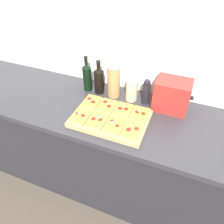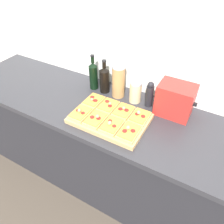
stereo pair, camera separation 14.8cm
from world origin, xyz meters
name	(u,v)px [view 1 (the left image)]	position (x,y,z in m)	size (l,w,h in m)	color
ground_plane	(96,209)	(0.00, 0.00, 0.00)	(12.00, 12.00, 0.00)	#4C4238
wall_back	(126,45)	(0.00, 0.67, 1.25)	(6.00, 0.06, 2.50)	silver
kitchen_counter	(109,150)	(0.00, 0.32, 0.45)	(2.63, 0.67, 0.90)	#232328
cutting_board	(110,119)	(0.06, 0.22, 0.91)	(0.51, 0.35, 0.03)	tan
pizza_slice_back_left	(91,102)	(-0.13, 0.30, 0.94)	(0.11, 0.15, 0.05)	tan
pizza_slice_back_midleft	(107,106)	(-0.01, 0.30, 0.94)	(0.11, 0.15, 0.05)	tan
pizza_slice_back_midright	(123,110)	(0.12, 0.30, 0.94)	(0.11, 0.15, 0.05)	tan
pizza_slice_back_right	(140,114)	(0.24, 0.30, 0.94)	(0.11, 0.15, 0.05)	tan
pizza_slice_front_left	(80,116)	(-0.13, 0.14, 0.94)	(0.11, 0.15, 0.05)	tan
pizza_slice_front_midleft	(97,121)	(-0.01, 0.14, 0.94)	(0.11, 0.15, 0.05)	tan
pizza_slice_front_midright	(114,125)	(0.12, 0.14, 0.94)	(0.11, 0.15, 0.05)	tan
pizza_slice_front_right	(133,130)	(0.24, 0.14, 0.94)	(0.11, 0.15, 0.05)	tan
olive_oil_bottle	(87,77)	(-0.26, 0.51, 1.02)	(0.07, 0.07, 0.29)	black
wine_bottle	(99,80)	(-0.16, 0.51, 1.01)	(0.08, 0.08, 0.27)	black
grain_jar_tall	(114,81)	(-0.03, 0.51, 1.03)	(0.10, 0.10, 0.26)	#AD7F4C
grain_jar_short	(132,90)	(0.11, 0.51, 0.98)	(0.09, 0.09, 0.17)	beige
pepper_mill	(146,92)	(0.22, 0.51, 1.00)	(0.05, 0.05, 0.20)	black
toaster_oven	(172,95)	(0.40, 0.51, 1.01)	(0.26, 0.17, 0.23)	red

